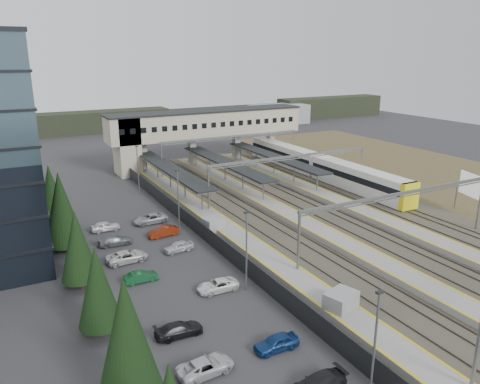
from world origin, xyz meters
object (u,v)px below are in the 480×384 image
relay_cabin_far (213,226)px  footbridge (194,127)px  billboard (475,188)px  train (319,166)px  relay_cabin_near (341,305)px

relay_cabin_far → footbridge: bearing=70.7°
footbridge → billboard: footbridge is taller
footbridge → train: footbridge is taller
relay_cabin_far → billboard: billboard is taller
footbridge → relay_cabin_near: bearing=-100.5°
relay_cabin_far → billboard: size_ratio=0.41×
relay_cabin_near → relay_cabin_far: bearing=94.1°
footbridge → train: bearing=-49.7°
footbridge → billboard: 51.37m
train → relay_cabin_near: bearing=-124.9°
billboard → footbridge: bearing=117.3°
relay_cabin_near → train: size_ratio=0.07×
relay_cabin_near → relay_cabin_far: (-1.62, 22.74, -0.08)m
relay_cabin_near → footbridge: size_ratio=0.08×
relay_cabin_far → footbridge: (12.36, 35.24, 6.85)m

